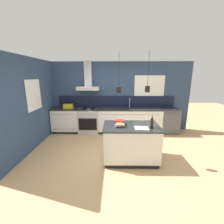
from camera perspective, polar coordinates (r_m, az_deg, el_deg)
ground_plane at (r=4.26m, az=1.75°, el=-15.72°), size 16.00×16.00×0.00m
wall_back at (r=5.76m, az=0.92°, el=6.34°), size 5.60×2.39×2.60m
wall_left at (r=5.06m, az=-26.97°, el=3.26°), size 0.08×3.80×2.60m
counter_run_left at (r=5.93m, az=-16.96°, el=-2.88°), size 0.99×0.64×0.91m
counter_run_sink at (r=5.68m, az=6.72°, el=-3.10°), size 2.32×0.64×1.27m
oven_range at (r=5.72m, az=-8.72°, el=-3.10°), size 0.75×0.66×0.91m
dishwasher at (r=6.01m, az=20.84°, el=-3.05°), size 0.64×0.65×0.91m
kitchen_island at (r=3.85m, az=7.17°, el=-11.51°), size 1.36×0.90×0.91m
bottle_on_island at (r=3.60m, az=14.93°, el=-3.98°), size 0.07×0.07×0.29m
book_stack at (r=3.64m, az=2.94°, el=-4.73°), size 0.27×0.35×0.07m
red_supply_box at (r=3.73m, az=2.74°, el=-3.90°), size 0.23×0.19×0.11m
paper_pile at (r=3.54m, az=11.25°, el=-6.02°), size 0.34×0.29×0.01m
yellow_toolbox at (r=5.77m, az=-16.30°, el=2.14°), size 0.34×0.18×0.19m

